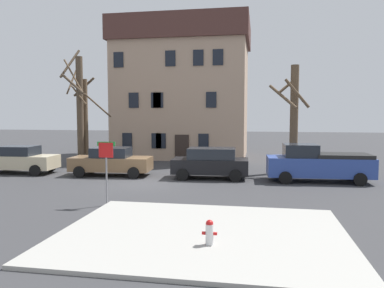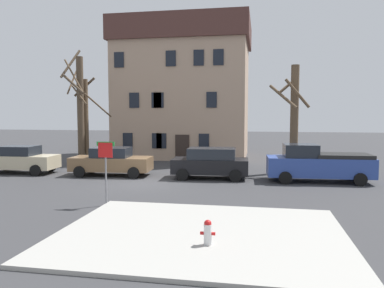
{
  "view_description": "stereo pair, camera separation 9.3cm",
  "coord_description": "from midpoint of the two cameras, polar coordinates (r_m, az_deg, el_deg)",
  "views": [
    {
      "loc": [
        6.09,
        -19.17,
        3.75
      ],
      "look_at": [
        2.39,
        1.85,
        2.02
      ],
      "focal_mm": 35.17,
      "sensor_mm": 36.0,
      "label": 1
    },
    {
      "loc": [
        6.18,
        -19.15,
        3.75
      ],
      "look_at": [
        2.39,
        1.85,
        2.02
      ],
      "focal_mm": 35.17,
      "sensor_mm": 36.0,
      "label": 2
    }
  ],
  "objects": [
    {
      "name": "tree_bare_mid",
      "position": [
        27.87,
        -16.02,
        3.98
      ],
      "size": [
        3.0,
        2.59,
        7.54
      ],
      "color": "brown",
      "rests_on": "ground_plane"
    },
    {
      "name": "car_black_wagon",
      "position": [
        21.73,
        2.71,
        -2.85
      ],
      "size": [
        4.42,
        2.27,
        1.77
      ],
      "color": "black",
      "rests_on": "ground_plane"
    },
    {
      "name": "street_sign_pole",
      "position": [
        15.59,
        -13.05,
        -2.51
      ],
      "size": [
        0.76,
        0.07,
        2.62
      ],
      "color": "slate",
      "rests_on": "ground_plane"
    },
    {
      "name": "pickup_truck_blue",
      "position": [
        21.79,
        18.43,
        -2.85
      ],
      "size": [
        5.66,
        2.35,
        2.07
      ],
      "color": "#2D4799",
      "rests_on": "ground_plane"
    },
    {
      "name": "fire_hydrant",
      "position": [
        10.68,
        2.41,
        -13.17
      ],
      "size": [
        0.42,
        0.22,
        0.7
      ],
      "color": "silver",
      "rests_on": "sidewalk_slab"
    },
    {
      "name": "ground_plane",
      "position": [
        20.47,
        -7.67,
        -5.96
      ],
      "size": [
        120.0,
        120.0,
        0.0
      ],
      "primitive_type": "plane",
      "color": "#38383A"
    },
    {
      "name": "tree_bare_far",
      "position": [
        24.72,
        15.03,
        4.09
      ],
      "size": [
        2.51,
        2.73,
        6.8
      ],
      "color": "brown",
      "rests_on": "ground_plane"
    },
    {
      "name": "building_main",
      "position": [
        33.26,
        -1.38,
        8.31
      ],
      "size": [
        11.37,
        8.11,
        11.58
      ],
      "color": "tan",
      "rests_on": "ground_plane"
    },
    {
      "name": "car_beige_sedan",
      "position": [
        26.0,
        -24.79,
        -2.16
      ],
      "size": [
        4.67,
        2.24,
        1.72
      ],
      "color": "#C6B793",
      "rests_on": "ground_plane"
    },
    {
      "name": "sidewalk_slab",
      "position": [
        11.89,
        1.39,
        -13.43
      ],
      "size": [
        8.73,
        6.76,
        0.12
      ],
      "primitive_type": "cube",
      "color": "#A8A59E",
      "rests_on": "ground_plane"
    },
    {
      "name": "tree_bare_near",
      "position": [
        27.67,
        -16.76,
        5.16
      ],
      "size": [
        2.0,
        2.21,
        8.35
      ],
      "color": "#4C3D2D",
      "rests_on": "ground_plane"
    },
    {
      "name": "bicycle_leaning",
      "position": [
        25.94,
        -15.66,
        -3.02
      ],
      "size": [
        1.73,
        0.35,
        1.03
      ],
      "color": "black",
      "rests_on": "ground_plane"
    },
    {
      "name": "car_brown_sedan",
      "position": [
        23.26,
        -12.26,
        -2.61
      ],
      "size": [
        4.9,
        2.31,
        1.71
      ],
      "color": "brown",
      "rests_on": "ground_plane"
    }
  ]
}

